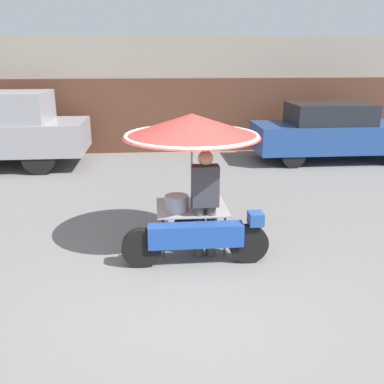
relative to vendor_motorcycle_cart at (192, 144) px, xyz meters
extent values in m
plane|color=slate|center=(-0.11, -1.17, -1.63)|extent=(36.00, 36.00, 0.00)
cube|color=gray|center=(-0.11, 8.03, 0.07)|extent=(28.00, 2.00, 3.40)
cube|color=#563323|center=(-0.11, 7.00, -0.53)|extent=(23.80, 0.06, 2.21)
cylinder|color=black|center=(0.76, -0.56, -1.35)|extent=(0.56, 0.14, 0.56)
cylinder|color=black|center=(-0.76, -0.56, -1.35)|extent=(0.56, 0.14, 0.56)
cube|color=#1E479E|center=(0.00, -0.56, -1.19)|extent=(1.34, 0.24, 0.32)
cube|color=#234C93|center=(0.84, -0.56, -0.97)|extent=(0.20, 0.24, 0.18)
cylinder|color=black|center=(0.00, 0.35, -1.38)|extent=(0.51, 0.14, 0.51)
cylinder|color=#515156|center=(0.45, -0.34, -1.32)|extent=(0.03, 0.03, 0.63)
cylinder|color=#515156|center=(0.45, 0.46, -1.32)|extent=(0.03, 0.03, 0.63)
cylinder|color=#515156|center=(-0.45, -0.34, -1.32)|extent=(0.03, 0.03, 0.63)
cylinder|color=#515156|center=(-0.45, 0.46, -1.32)|extent=(0.03, 0.03, 0.63)
cube|color=#9E9EA3|center=(0.00, 0.06, -1.00)|extent=(1.06, 0.94, 0.02)
cylinder|color=#B2B2B7|center=(0.00, 0.06, -0.45)|extent=(0.03, 0.03, 1.08)
cone|color=red|center=(0.00, 0.06, 0.26)|extent=(2.01, 2.01, 0.33)
torus|color=white|center=(0.00, 0.06, 0.11)|extent=(1.96, 1.96, 0.05)
cylinder|color=#939399|center=(-0.24, -0.10, -0.87)|extent=(0.35, 0.35, 0.24)
cylinder|color=#939399|center=(0.18, -0.08, -0.90)|extent=(0.26, 0.26, 0.18)
cylinder|color=red|center=(0.29, 0.32, -0.87)|extent=(0.21, 0.21, 0.24)
cylinder|color=#4C473D|center=(0.07, -0.30, -1.24)|extent=(0.14, 0.14, 0.79)
cylinder|color=#4C473D|center=(0.25, -0.30, -1.24)|extent=(0.14, 0.14, 0.79)
cube|color=#38383D|center=(0.16, -0.30, -0.55)|extent=(0.38, 0.22, 0.59)
sphere|color=tan|center=(0.16, -0.30, -0.14)|extent=(0.21, 0.21, 0.21)
cylinder|color=black|center=(5.95, 6.13, -1.32)|extent=(0.61, 0.20, 0.61)
cylinder|color=black|center=(3.12, 4.71, -1.32)|extent=(0.61, 0.20, 0.61)
cylinder|color=black|center=(3.12, 6.13, -1.32)|extent=(0.61, 0.20, 0.61)
cube|color=navy|center=(4.53, 5.42, -0.95)|extent=(4.56, 1.66, 0.75)
cube|color=#1E2328|center=(4.31, 5.42, -0.30)|extent=(2.19, 1.46, 0.56)
cylinder|color=black|center=(-3.42, 4.66, -1.22)|extent=(0.83, 0.24, 0.83)
cylinder|color=black|center=(-3.42, 6.29, -1.22)|extent=(0.83, 0.24, 0.83)
cube|color=#939399|center=(-4.16, 5.48, -0.04)|extent=(1.81, 1.77, 0.76)
camera|label=1|loc=(-0.56, -6.06, 1.21)|focal=40.00mm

